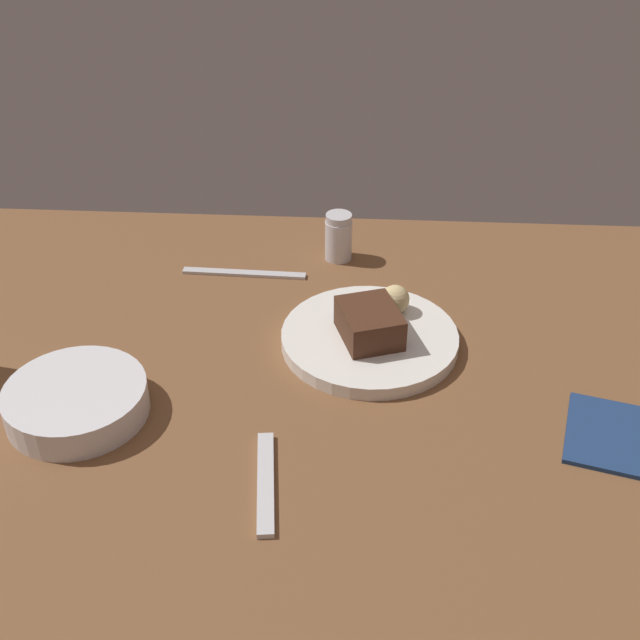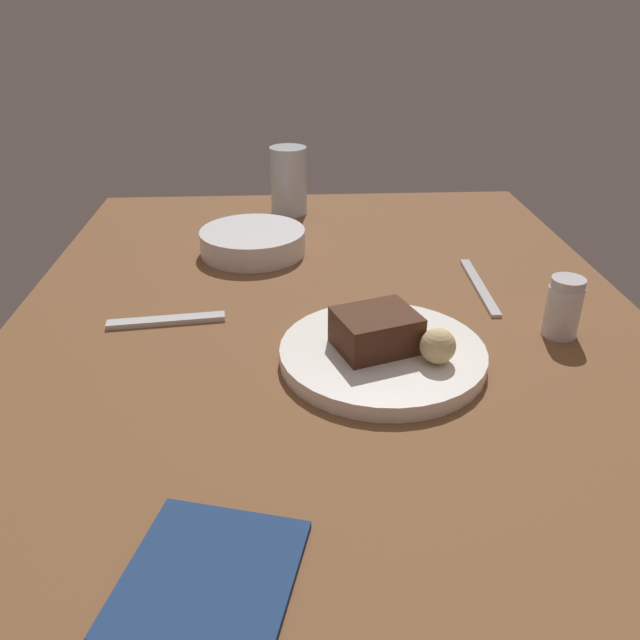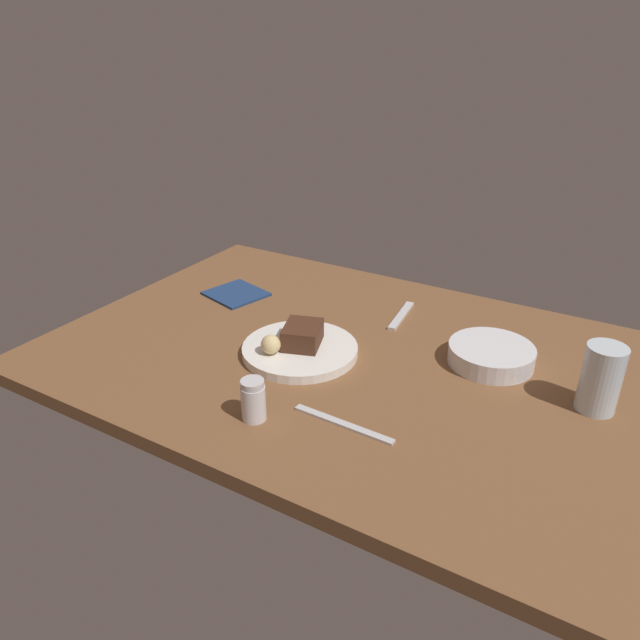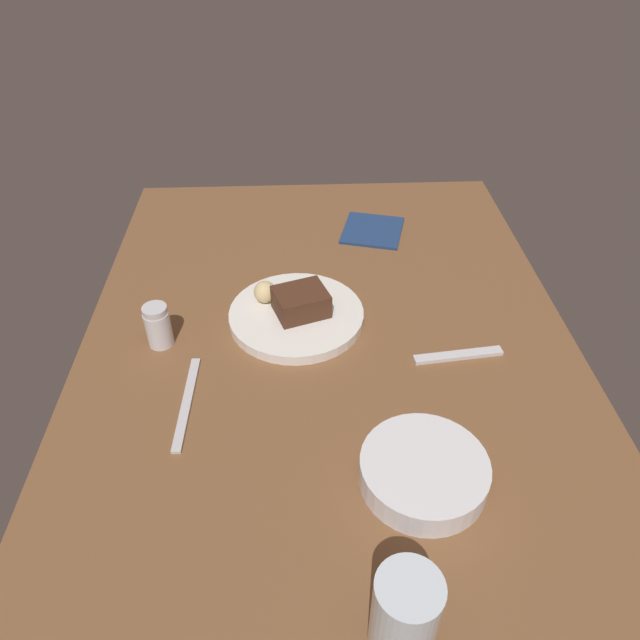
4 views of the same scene
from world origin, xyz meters
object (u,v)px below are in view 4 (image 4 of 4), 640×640
(bread_roll, at_px, (265,292))
(dessert_spoon, at_px, (458,355))
(side_bowl, at_px, (424,472))
(butter_knife, at_px, (187,402))
(water_glass, at_px, (404,617))
(salt_shaker, at_px, (158,326))
(chocolate_cake_slice, at_px, (301,302))
(dessert_plate, at_px, (296,316))
(folded_napkin, at_px, (372,230))

(bread_roll, distance_m, dessert_spoon, 0.35)
(side_bowl, xyz_separation_m, butter_knife, (-0.15, -0.33, -0.02))
(water_glass, bearing_deg, salt_shaker, -146.60)
(chocolate_cake_slice, height_order, water_glass, water_glass)
(dessert_plate, relative_size, chocolate_cake_slice, 2.70)
(bread_roll, relative_size, side_bowl, 0.23)
(water_glass, height_order, dessert_spoon, water_glass)
(water_glass, distance_m, dessert_spoon, 0.48)
(chocolate_cake_slice, bearing_deg, water_glass, 9.47)
(salt_shaker, height_order, folded_napkin, salt_shaker)
(side_bowl, relative_size, folded_napkin, 1.28)
(chocolate_cake_slice, bearing_deg, dessert_plate, -97.10)
(chocolate_cake_slice, distance_m, salt_shaker, 0.24)
(chocolate_cake_slice, xyz_separation_m, water_glass, (0.55, 0.09, 0.02))
(water_glass, height_order, folded_napkin, water_glass)
(dessert_spoon, bearing_deg, side_bowl, -120.05)
(bread_roll, bearing_deg, water_glass, 14.84)
(butter_knife, bearing_deg, side_bowl, 66.91)
(bread_roll, relative_size, dessert_spoon, 0.27)
(bread_roll, relative_size, salt_shaker, 0.52)
(dessert_plate, xyz_separation_m, salt_shaker, (0.05, -0.23, 0.03))
(bread_roll, height_order, salt_shaker, salt_shaker)
(butter_knife, relative_size, folded_napkin, 1.43)
(side_bowl, bearing_deg, salt_shaker, -127.14)
(dessert_plate, xyz_separation_m, chocolate_cake_slice, (0.00, 0.01, 0.03))
(dessert_plate, height_order, butter_knife, dessert_plate)
(bread_roll, xyz_separation_m, folded_napkin, (-0.26, 0.22, -0.04))
(bread_roll, bearing_deg, side_bowl, 29.57)
(bread_roll, bearing_deg, butter_knife, -26.67)
(dessert_plate, distance_m, water_glass, 0.56)
(chocolate_cake_slice, distance_m, butter_knife, 0.27)
(butter_knife, bearing_deg, bread_roll, 155.24)
(dessert_spoon, bearing_deg, dessert_plate, 150.84)
(side_bowl, height_order, folded_napkin, side_bowl)
(salt_shaker, height_order, water_glass, water_glass)
(side_bowl, bearing_deg, bread_roll, -150.43)
(chocolate_cake_slice, relative_size, dessert_spoon, 0.59)
(water_glass, bearing_deg, chocolate_cake_slice, -170.53)
(bread_roll, relative_size, butter_knife, 0.21)
(water_glass, distance_m, butter_knife, 0.45)
(salt_shaker, bearing_deg, dessert_spoon, 83.33)
(side_bowl, bearing_deg, dessert_spoon, 156.64)
(folded_napkin, bearing_deg, dessert_spoon, 13.12)
(folded_napkin, bearing_deg, chocolate_cake_slice, -28.41)
(dessert_plate, relative_size, folded_napkin, 1.80)
(side_bowl, bearing_deg, folded_napkin, 179.28)
(salt_shaker, bearing_deg, chocolate_cake_slice, 102.02)
(bread_roll, bearing_deg, folded_napkin, 139.56)
(dessert_spoon, height_order, folded_napkin, dessert_spoon)
(side_bowl, bearing_deg, dessert_plate, -155.06)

